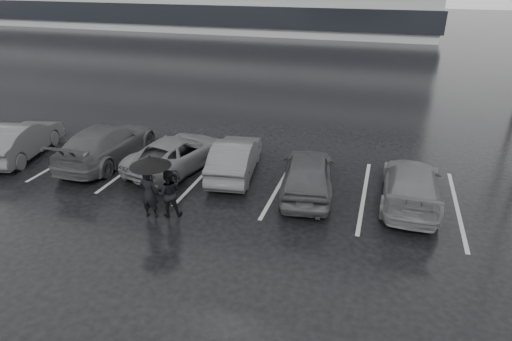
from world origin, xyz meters
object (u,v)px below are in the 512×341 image
at_px(pedestrian_left, 149,193).
at_px(car_west_b, 177,153).
at_px(car_west_d, 20,140).
at_px(pedestrian_right, 169,193).
at_px(car_main, 308,173).
at_px(car_west_a, 235,157).
at_px(car_east, 411,185).
at_px(car_west_c, 107,143).

bearing_deg(pedestrian_left, car_west_b, -81.42).
distance_m(car_west_d, pedestrian_right, 7.92).
bearing_deg(car_west_b, car_main, -173.87).
bearing_deg(car_west_a, pedestrian_left, 59.77).
bearing_deg(car_east, car_main, 5.62).
xyz_separation_m(car_main, car_east, (3.19, 0.28, -0.07)).
height_order(car_west_b, pedestrian_left, pedestrian_left).
bearing_deg(car_west_d, car_east, 169.60).
distance_m(car_east, pedestrian_left, 7.94).
distance_m(car_west_b, car_west_c, 2.85).
height_order(car_west_a, car_west_d, car_west_d).
relative_size(car_west_b, car_east, 1.02).
height_order(car_main, car_west_d, car_main).
distance_m(car_west_d, pedestrian_left, 7.51).
bearing_deg(pedestrian_left, car_west_d, -24.35).
bearing_deg(car_west_d, pedestrian_left, 147.44).
height_order(car_main, car_west_c, car_west_c).
bearing_deg(car_west_d, car_west_a, 173.67).
bearing_deg(car_west_b, car_east, -169.64).
relative_size(car_main, car_west_d, 0.98).
bearing_deg(car_west_a, car_west_c, -4.95).
relative_size(car_main, pedestrian_left, 2.62).
bearing_deg(car_main, car_west_a, -21.93).
bearing_deg(pedestrian_right, car_west_a, -128.26).
relative_size(car_west_c, car_east, 1.13).
distance_m(car_main, car_west_a, 2.79).
xyz_separation_m(car_east, pedestrian_left, (-7.29, -3.13, 0.15)).
distance_m(car_west_c, pedestrian_left, 4.83).
relative_size(car_west_b, car_west_c, 0.90).
bearing_deg(pedestrian_right, car_main, -167.01).
distance_m(car_east, pedestrian_right, 7.38).
xyz_separation_m(car_east, pedestrian_right, (-6.79, -2.89, 0.12)).
xyz_separation_m(car_west_a, car_west_c, (-5.02, -0.31, 0.05)).
distance_m(car_west_c, pedestrian_right, 5.07).
relative_size(car_main, pedestrian_right, 2.74).
xyz_separation_m(car_west_d, car_east, (14.36, 0.58, -0.06)).
height_order(car_west_d, pedestrian_right, pedestrian_right).
xyz_separation_m(car_main, pedestrian_right, (-3.60, -2.61, 0.05)).
height_order(pedestrian_left, pedestrian_right, pedestrian_left).
xyz_separation_m(car_main, car_west_a, (-2.71, 0.65, -0.05)).
height_order(car_west_d, pedestrian_left, pedestrian_left).
bearing_deg(car_west_b, car_west_c, 14.47).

